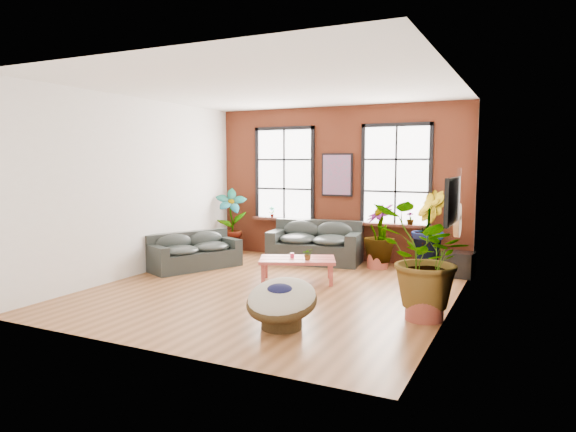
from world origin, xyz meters
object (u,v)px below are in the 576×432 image
sofa_back (316,244)px  coffee_table (297,261)px  papasan_chair (282,301)px  sofa_left (193,252)px

sofa_back → coffee_table: size_ratio=1.33×
coffee_table → papasan_chair: 2.72m
coffee_table → papasan_chair: bearing=-93.3°
sofa_back → papasan_chair: size_ratio=2.02×
sofa_back → sofa_left: size_ratio=1.03×
sofa_back → coffee_table: (0.42, -1.91, -0.02)m
sofa_left → coffee_table: 2.52m
coffee_table → sofa_left: bearing=152.3°
papasan_chair → sofa_left: bearing=136.7°
sofa_back → sofa_left: sofa_back is taller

